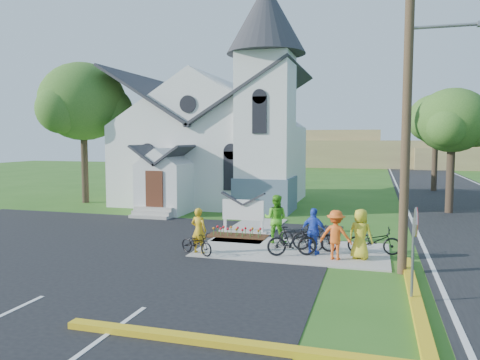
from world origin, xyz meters
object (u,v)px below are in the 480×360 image
(cyclist_4, at_px, (360,234))
(cyclist_0, at_px, (199,230))
(bike_0, at_px, (197,243))
(bike_3, at_px, (315,237))
(church_sign, at_px, (243,210))
(cyclist_3, at_px, (336,235))
(bike_4, at_px, (374,241))
(cyclist_2, at_px, (314,231))
(stop_sign, at_px, (415,234))
(bike_1, at_px, (292,241))
(bike_2, at_px, (301,236))
(cyclist_1, at_px, (276,219))
(utility_pole, at_px, (409,99))

(cyclist_4, bearing_deg, cyclist_0, 28.32)
(bike_0, distance_m, cyclist_4, 5.79)
(bike_3, bearing_deg, cyclist_4, -111.17)
(church_sign, distance_m, bike_3, 4.47)
(bike_0, height_order, cyclist_3, cyclist_3)
(cyclist_4, height_order, bike_4, cyclist_4)
(cyclist_2, height_order, bike_3, cyclist_2)
(bike_3, relative_size, cyclist_4, 0.99)
(stop_sign, bearing_deg, church_sign, 131.88)
(bike_1, distance_m, cyclist_2, 0.90)
(bike_3, bearing_deg, bike_2, 72.98)
(bike_0, xyz_separation_m, bike_4, (6.15, 1.81, 0.09))
(bike_2, bearing_deg, church_sign, 69.56)
(cyclist_3, bearing_deg, bike_1, 5.27)
(cyclist_1, bearing_deg, cyclist_3, 142.01)
(bike_3, bearing_deg, bike_1, 146.14)
(cyclist_0, xyz_separation_m, cyclist_4, (5.68, 0.75, 0.04))
(stop_sign, bearing_deg, bike_4, 101.57)
(bike_2, bearing_deg, stop_sign, -123.65)
(cyclist_1, height_order, cyclist_2, cyclist_1)
(cyclist_2, distance_m, cyclist_4, 1.64)
(bike_2, bearing_deg, cyclist_1, 73.78)
(cyclist_0, distance_m, bike_2, 3.87)
(bike_4, bearing_deg, bike_3, 90.09)
(bike_0, distance_m, cyclist_2, 4.25)
(cyclist_4, relative_size, bike_4, 0.93)
(cyclist_0, distance_m, cyclist_4, 5.73)
(church_sign, distance_m, cyclist_1, 2.48)
(stop_sign, distance_m, bike_2, 6.24)
(bike_1, distance_m, bike_3, 1.18)
(bike_2, xyz_separation_m, bike_3, (0.56, -0.20, 0.02))
(stop_sign, distance_m, cyclist_1, 7.51)
(utility_pole, relative_size, bike_3, 5.77)
(stop_sign, relative_size, bike_2, 1.30)
(stop_sign, bearing_deg, bike_2, 126.75)
(cyclist_1, height_order, bike_3, cyclist_1)
(stop_sign, distance_m, bike_0, 7.85)
(church_sign, xyz_separation_m, cyclist_3, (4.37, -3.70, -0.12))
(utility_pole, height_order, cyclist_4, utility_pole)
(bike_2, xyz_separation_m, cyclist_3, (1.39, -1.20, 0.36))
(bike_3, distance_m, cyclist_4, 1.83)
(bike_0, height_order, bike_4, bike_4)
(cyclist_1, distance_m, bike_4, 3.95)
(cyclist_0, bearing_deg, cyclist_4, -163.25)
(church_sign, relative_size, bike_3, 1.27)
(cyclist_1, bearing_deg, bike_0, 49.99)
(utility_pole, relative_size, bike_2, 5.25)
(bike_0, xyz_separation_m, bike_3, (4.04, 1.70, 0.12))
(stop_sign, relative_size, bike_1, 1.39)
(stop_sign, height_order, bike_1, stop_sign)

